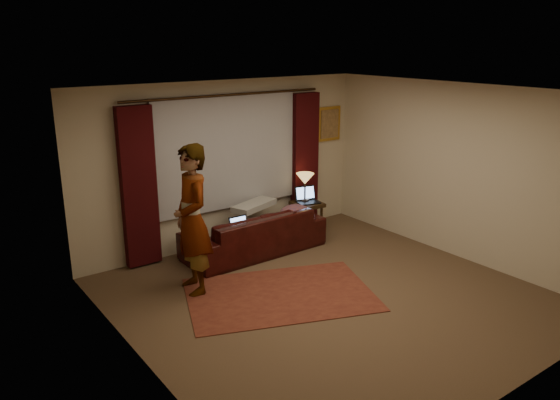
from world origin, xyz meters
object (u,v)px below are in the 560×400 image
object	(u,v)px
end_table	(307,217)
tiffany_lamp	(305,188)
sofa	(254,225)
laptop_table	(308,195)
person	(192,220)
laptop_sofa	(242,225)

from	to	relation	value
end_table	tiffany_lamp	xyz separation A→B (m)	(0.00, 0.07, 0.51)
end_table	tiffany_lamp	world-z (taller)	tiffany_lamp
sofa	end_table	bearing A→B (deg)	-170.62
laptop_table	person	bearing A→B (deg)	-147.66
end_table	laptop_table	distance (m)	0.40
laptop_sofa	person	xyz separation A→B (m)	(-1.04, -0.48, 0.42)
sofa	end_table	xyz separation A→B (m)	(1.24, 0.23, -0.18)
tiffany_lamp	person	size ratio (longest dim) A/B	0.25
laptop_sofa	laptop_table	world-z (taller)	laptop_table
laptop_sofa	person	world-z (taller)	person
tiffany_lamp	person	world-z (taller)	person
end_table	person	bearing A→B (deg)	-161.35
laptop_sofa	end_table	world-z (taller)	laptop_sofa
sofa	person	world-z (taller)	person
sofa	tiffany_lamp	bearing A→B (deg)	-167.62
laptop_sofa	tiffany_lamp	bearing A→B (deg)	18.49
laptop_table	tiffany_lamp	bearing A→B (deg)	101.45
tiffany_lamp	person	bearing A→B (deg)	-160.03
sofa	person	size ratio (longest dim) A/B	1.14
tiffany_lamp	person	xyz separation A→B (m)	(-2.61, -0.95, 0.20)
sofa	end_table	size ratio (longest dim) A/B	4.17
laptop_table	person	world-z (taller)	person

